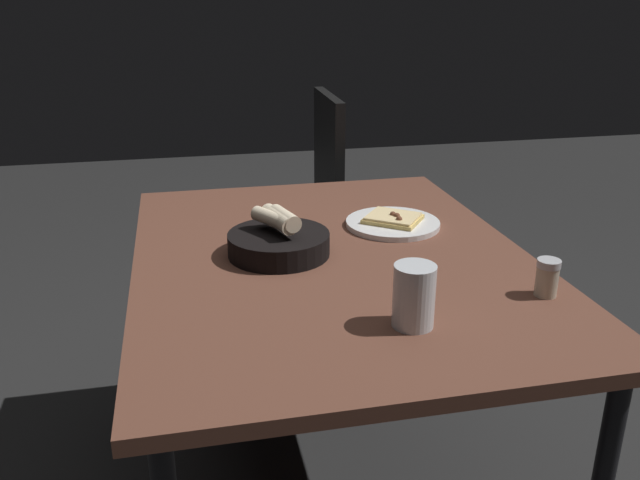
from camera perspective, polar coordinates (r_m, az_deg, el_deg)
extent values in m
cube|color=brown|center=(1.55, 1.03, -1.76)|extent=(1.19, 0.90, 0.03)
cylinder|color=black|center=(2.26, 7.55, -4.11)|extent=(0.04, 0.04, 0.68)
cylinder|color=black|center=(2.15, -12.68, -5.92)|extent=(0.04, 0.04, 0.68)
cylinder|color=white|center=(1.73, 6.29, 1.43)|extent=(0.24, 0.24, 0.01)
cube|color=#D7B561|center=(1.73, 6.30, 1.80)|extent=(0.17, 0.18, 0.01)
cube|color=beige|center=(1.72, 6.31, 2.05)|extent=(0.16, 0.16, 0.01)
sphere|color=brown|center=(1.72, 6.66, 2.08)|extent=(0.02, 0.02, 0.02)
sphere|color=brown|center=(1.73, 6.30, 2.21)|extent=(0.02, 0.02, 0.02)
sphere|color=brown|center=(1.69, 6.84, 1.79)|extent=(0.02, 0.02, 0.02)
cylinder|color=black|center=(1.53, -3.58, -0.34)|extent=(0.24, 0.24, 0.05)
cylinder|color=beige|center=(1.51, -3.58, 1.80)|extent=(0.13, 0.07, 0.04)
cylinder|color=beige|center=(1.51, -4.03, 1.80)|extent=(0.12, 0.09, 0.03)
cylinder|color=beige|center=(1.50, -3.10, 1.88)|extent=(0.11, 0.07, 0.04)
cylinder|color=red|center=(1.59, -3.30, 0.21)|extent=(0.06, 0.06, 0.03)
cylinder|color=silver|center=(1.21, 8.10, -4.80)|extent=(0.08, 0.08, 0.12)
cylinder|color=#BE7C21|center=(1.22, 8.04, -5.86)|extent=(0.07, 0.07, 0.06)
cylinder|color=#BFB299|center=(1.40, 18.96, -3.38)|extent=(0.04, 0.04, 0.06)
cylinder|color=maroon|center=(1.41, 18.89, -3.88)|extent=(0.04, 0.04, 0.03)
cylinder|color=#B7B7BC|center=(1.39, 19.14, -1.92)|extent=(0.05, 0.05, 0.01)
cube|color=black|center=(2.60, -3.63, 1.48)|extent=(0.45, 0.45, 0.04)
cube|color=black|center=(2.55, 0.73, 7.19)|extent=(0.42, 0.05, 0.47)
cylinder|color=black|center=(2.84, -7.83, -1.79)|extent=(0.03, 0.03, 0.41)
cylinder|color=black|center=(2.49, -7.31, -5.11)|extent=(0.03, 0.03, 0.41)
cylinder|color=black|center=(2.88, -0.26, -1.26)|extent=(0.03, 0.03, 0.41)
cylinder|color=black|center=(2.54, 1.30, -4.45)|extent=(0.03, 0.03, 0.41)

